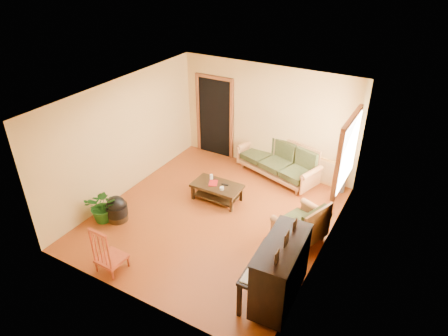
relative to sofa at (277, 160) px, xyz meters
The scene contains 16 objects.
floor 2.27m from the sofa, 102.27° to the right, with size 5.00×5.00×0.00m, color #66290D.
doorway 2.03m from the sofa, behind, with size 1.08×0.16×2.05m, color black.
window 2.21m from the sofa, 26.62° to the right, with size 0.12×1.36×1.46m, color white.
sofa is the anchor object (origin of this frame).
coffee_table 1.78m from the sofa, 114.56° to the right, with size 1.08×0.59×0.39m, color black.
armchair 2.40m from the sofa, 56.58° to the right, with size 0.86×0.90×0.90m, color #A3693B.
piano 3.89m from the sofa, 66.57° to the right, with size 0.77×1.31×1.16m, color black.
footstool 3.89m from the sofa, 123.52° to the right, with size 0.43×0.43×0.41m, color black.
red_chair 4.53m from the sofa, 105.88° to the right, with size 0.44×0.48×0.95m, color #97341B.
leaning_frame 1.16m from the sofa, 11.54° to the left, with size 0.49×0.11×0.65m, color gold.
ceramic_crock 1.58m from the sofa, ahead, with size 0.19×0.19×0.23m, color #2F3D8E.
potted_plant 4.13m from the sofa, 124.88° to the right, with size 0.65×0.56×0.72m, color #1A5317.
book 1.89m from the sofa, 119.02° to the right, with size 0.18×0.25×0.02m, color maroon.
candle 1.75m from the sofa, 123.40° to the right, with size 0.07×0.07×0.12m, color white.
glass_jar 1.81m from the sofa, 107.64° to the right, with size 0.09×0.09×0.06m, color white.
remote 1.64m from the sofa, 110.84° to the right, with size 0.16×0.04×0.02m, color black.
Camera 1 is at (3.49, -5.75, 5.02)m, focal length 32.00 mm.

